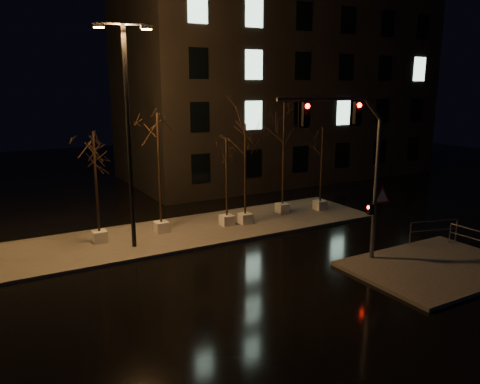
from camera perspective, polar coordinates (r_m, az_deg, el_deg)
ground at (r=19.07m, az=-0.36°, el=-10.07°), size 90.00×90.00×0.00m
median at (r=24.14m, az=-7.36°, el=-5.02°), size 22.00×5.00×0.15m
sidewalk_corner at (r=21.27m, az=22.73°, el=-8.42°), size 7.00×5.00×0.15m
building at (r=40.27m, az=4.61°, el=12.84°), size 25.00×12.00×15.00m
tree_1 at (r=22.50m, az=-17.35°, el=4.09°), size 1.80×1.80×5.39m
tree_2 at (r=23.27m, az=-9.95°, el=6.24°), size 1.80×1.80×6.18m
tree_3 at (r=24.30m, az=-1.66°, el=4.14°), size 1.80×1.80×4.76m
tree_4 at (r=24.55m, az=0.65°, el=5.58°), size 1.80×1.80×5.52m
tree_5 at (r=26.78m, az=5.38°, el=7.82°), size 1.80×1.80×6.56m
tree_6 at (r=27.92m, az=10.00°, el=5.51°), size 1.80×1.80×5.04m
traffic_signal_mast at (r=19.48m, az=13.99°, el=4.26°), size 5.59×0.65×6.85m
streetlight_main at (r=21.25m, az=-13.50°, el=8.19°), size 2.46×0.69×9.86m
guard_rail_a at (r=23.93m, az=22.55°, el=-4.10°), size 2.44×0.75×1.09m
guard_rail_b at (r=23.72m, az=26.22°, el=-4.82°), size 0.10×2.04×0.97m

